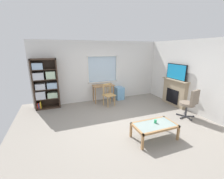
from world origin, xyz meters
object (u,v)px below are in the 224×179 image
Objects in this scene: office_chair at (190,102)px; tv at (176,72)px; wooden_chair at (109,94)px; sippy_cup at (155,121)px; bookshelf at (45,84)px; plastic_drawer_unit at (119,93)px; desk_under_window at (103,88)px; coffee_table at (155,126)px; fireplace at (174,92)px.

tv is at bearing 70.08° from office_chair.
sippy_cup is (0.35, -2.58, -0.02)m from wooden_chair.
sippy_cup is at bearing -50.01° from bookshelf.
plastic_drawer_unit is (3.07, -0.06, -0.69)m from bookshelf.
desk_under_window is 3.36m from office_chair.
bookshelf reaches higher than office_chair.
coffee_table is at bearing -142.19° from tv.
coffee_table is at bearing -83.68° from wooden_chair.
fireplace is (2.54, -0.91, 0.08)m from wooden_chair.
office_chair is (1.37, -2.63, 0.27)m from plastic_drawer_unit.
fireplace is 2.84m from coffee_table.
sippy_cup is at bearing -142.58° from fireplace.
coffee_table is (0.29, -2.64, -0.11)m from wooden_chair.
wooden_chair is (2.34, -0.62, -0.52)m from bookshelf.
bookshelf is 4.22m from sippy_cup.
tv is 1.48m from office_chair.
sippy_cup is (-2.17, -1.67, -0.93)m from tv.
sippy_cup is (-1.75, -0.52, -0.11)m from office_chair.
tv reaches higher than fireplace.
desk_under_window is 0.83× the size of coffee_table.
desk_under_window is 0.93× the size of tv.
wooden_chair is at bearing 97.72° from sippy_cup.
wooden_chair is (0.05, -0.52, -0.15)m from desk_under_window.
sippy_cup is at bearing -96.94° from plastic_drawer_unit.
plastic_drawer_unit is at bearing 3.64° from desk_under_window.
desk_under_window is 10.19× the size of sippy_cup.
fireplace is (1.80, -1.48, 0.26)m from plastic_drawer_unit.
desk_under_window is (2.29, -0.11, -0.36)m from bookshelf.
tv is at bearing -29.07° from desk_under_window.
desk_under_window is 3.04m from tv.
wooden_chair reaches higher than plastic_drawer_unit.
fireplace is at bearing -39.36° from plastic_drawer_unit.
fireplace is at bearing -19.79° from wooden_chair.
coffee_table is at bearing -136.58° from sippy_cup.
plastic_drawer_unit is (0.73, 0.57, -0.18)m from wooden_chair.
bookshelf is at bearing 128.90° from coffee_table.
sippy_cup is at bearing -82.28° from wooden_chair.
fireplace reaches higher than office_chair.
office_chair is 1.91m from coffee_table.
tv is 10.91× the size of sippy_cup.
bookshelf reaches higher than fireplace.
desk_under_window is 0.85m from plastic_drawer_unit.
fireplace is 1.24× the size of office_chair.
bookshelf is 5.13m from fireplace.
wooden_chair is 1.58× the size of plastic_drawer_unit.
fireplace reaches higher than plastic_drawer_unit.
tv reaches higher than office_chair.
plastic_drawer_unit is 6.33× the size of sippy_cup.
wooden_chair reaches higher than desk_under_window.
office_chair is 1.83m from sippy_cup.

